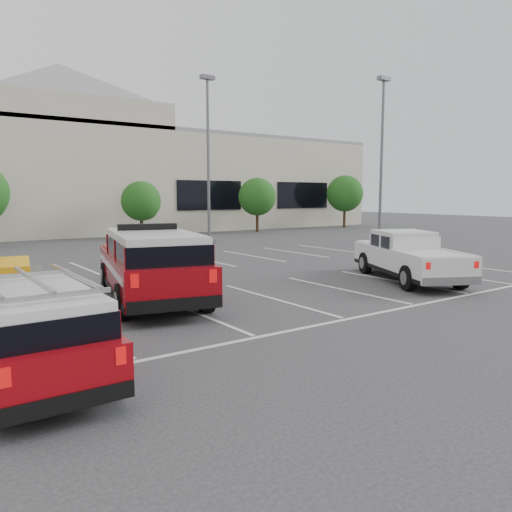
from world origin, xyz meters
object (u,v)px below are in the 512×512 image
(tree_right, at_px, (258,198))
(light_pole_right, at_px, (381,160))
(convention_building, at_px, (35,174))
(white_pickup, at_px, (408,261))
(ladder_suv, at_px, (31,339))
(light_pole_mid, at_px, (208,160))
(tree_mid_right, at_px, (142,202))
(fire_chief_suv, at_px, (152,270))
(tree_far_right, at_px, (345,195))

(tree_right, bearing_deg, light_pole_right, -85.69)
(convention_building, xyz_separation_m, tree_right, (14.91, -9.82, -1.95))
(white_pickup, bearing_deg, ladder_suv, -141.94)
(light_pole_mid, bearing_deg, tree_right, 36.77)
(tree_mid_right, relative_size, ladder_suv, 0.88)
(convention_building, relative_size, tree_mid_right, 15.04)
(light_pole_mid, height_order, fire_chief_suv, light_pole_mid)
(tree_mid_right, bearing_deg, light_pole_right, -47.83)
(ladder_suv, bearing_deg, fire_chief_suv, 48.74)
(light_pole_right, height_order, white_pickup, light_pole_right)
(tree_right, height_order, white_pickup, tree_right)
(convention_building, xyz_separation_m, fire_chief_suv, (-3.21, -29.99, -3.82))
(tree_mid_right, xyz_separation_m, fire_chief_suv, (-8.12, -20.17, -1.60))
(tree_right, height_order, light_pole_mid, light_pole_mid)
(tree_right, distance_m, white_pickup, 24.02)
(tree_far_right, xyz_separation_m, white_pickup, (-19.19, -22.10, -2.35))
(tree_mid_right, bearing_deg, fire_chief_suv, -111.92)
(light_pole_mid, bearing_deg, white_pickup, -93.91)
(tree_far_right, distance_m, ladder_suv, 40.77)
(tree_right, distance_m, tree_far_right, 10.00)
(tree_mid_right, distance_m, white_pickup, 22.19)
(white_pickup, bearing_deg, convention_building, 126.35)
(tree_far_right, relative_size, white_pickup, 0.82)
(tree_far_right, relative_size, fire_chief_suv, 0.73)
(tree_far_right, xyz_separation_m, light_pole_right, (-9.09, -12.05, 2.14))
(light_pole_right, bearing_deg, convention_building, 125.89)
(white_pickup, height_order, ladder_suv, ladder_suv)
(convention_building, relative_size, ladder_suv, 13.29)
(light_pole_right, bearing_deg, white_pickup, -135.12)
(tree_right, xyz_separation_m, ladder_suv, (-22.24, -24.84, -2.06))
(tree_right, relative_size, ladder_suv, 0.98)
(tree_mid_right, height_order, tree_far_right, tree_far_right)
(tree_mid_right, xyz_separation_m, light_pole_right, (10.91, -12.05, 2.68))
(fire_chief_suv, bearing_deg, light_pole_right, 36.55)
(convention_building, distance_m, tree_far_right, 26.83)
(tree_mid_right, bearing_deg, convention_building, 116.57)
(convention_building, height_order, tree_mid_right, convention_building)
(light_pole_mid, distance_m, fire_chief_suv, 17.85)
(light_pole_right, bearing_deg, tree_far_right, 52.96)
(convention_building, bearing_deg, tree_far_right, -21.51)
(white_pickup, bearing_deg, tree_right, 93.62)
(light_pole_mid, bearing_deg, convention_building, 113.26)
(fire_chief_suv, bearing_deg, tree_mid_right, 81.50)
(convention_building, bearing_deg, ladder_suv, -101.94)
(white_pickup, distance_m, ladder_suv, 13.34)
(convention_building, relative_size, white_pickup, 10.10)
(tree_mid_right, bearing_deg, tree_far_right, 0.00)
(white_pickup, xyz_separation_m, ladder_suv, (-13.05, -2.74, 0.02))
(tree_mid_right, relative_size, tree_far_right, 0.82)
(light_pole_right, xyz_separation_m, ladder_suv, (-23.15, -12.80, -4.48))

